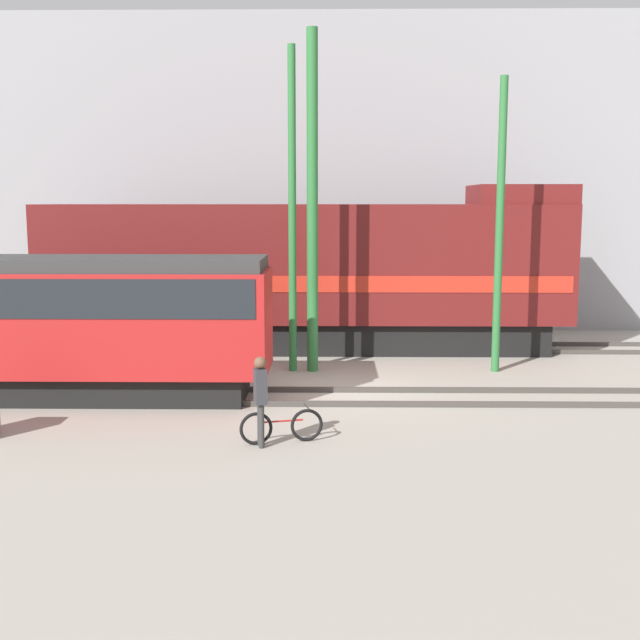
# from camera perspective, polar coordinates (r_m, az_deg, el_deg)

# --- Properties ---
(ground_plane) EXTENTS (120.00, 120.00, 0.00)m
(ground_plane) POSITION_cam_1_polar(r_m,az_deg,el_deg) (20.43, 1.82, -5.04)
(ground_plane) COLOR #9E998C
(track_near) EXTENTS (60.00, 1.50, 0.14)m
(track_near) POSITION_cam_1_polar(r_m,az_deg,el_deg) (19.53, 1.86, -5.46)
(track_near) COLOR #47423D
(track_near) RESTS_ON ground
(track_far) EXTENTS (60.00, 1.51, 0.14)m
(track_far) POSITION_cam_1_polar(r_m,az_deg,el_deg) (26.03, 1.61, -1.95)
(track_far) COLOR #47423D
(track_far) RESTS_ON ground
(building_backdrop) EXTENTS (35.79, 6.00, 11.51)m
(building_backdrop) POSITION_cam_1_polar(r_m,az_deg,el_deg) (32.70, 1.48, 10.17)
(building_backdrop) COLOR #99999E
(building_backdrop) RESTS_ON ground
(freight_locomotive) EXTENTS (16.62, 3.04, 5.27)m
(freight_locomotive) POSITION_cam_1_polar(r_m,az_deg,el_deg) (25.71, -0.79, 3.30)
(freight_locomotive) COLOR black
(freight_locomotive) RESTS_ON ground
(streetcar) EXTENTS (9.64, 2.54, 3.45)m
(streetcar) POSITION_cam_1_polar(r_m,az_deg,el_deg) (20.18, -17.45, 0.10)
(streetcar) COLOR black
(streetcar) RESTS_ON ground
(bicycle) EXTENTS (1.65, 0.60, 0.72)m
(bicycle) POSITION_cam_1_polar(r_m,az_deg,el_deg) (16.04, -2.75, -7.58)
(bicycle) COLOR black
(bicycle) RESTS_ON ground
(person) EXTENTS (0.31, 0.40, 1.79)m
(person) POSITION_cam_1_polar(r_m,az_deg,el_deg) (15.63, -4.26, -5.12)
(person) COLOR #333333
(person) RESTS_ON ground
(utility_pole_left) EXTENTS (0.22, 0.22, 8.94)m
(utility_pole_left) POSITION_cam_1_polar(r_m,az_deg,el_deg) (22.31, -1.99, 7.68)
(utility_pole_left) COLOR #2D7238
(utility_pole_left) RESTS_ON ground
(utility_pole_center) EXTENTS (0.31, 0.31, 9.37)m
(utility_pole_center) POSITION_cam_1_polar(r_m,az_deg,el_deg) (22.28, -0.55, 8.24)
(utility_pole_center) COLOR #2D7238
(utility_pole_center) RESTS_ON ground
(utility_pole_right) EXTENTS (0.22, 0.22, 8.11)m
(utility_pole_right) POSITION_cam_1_polar(r_m,az_deg,el_deg) (22.76, 12.65, 6.46)
(utility_pole_right) COLOR #2D7238
(utility_pole_right) RESTS_ON ground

